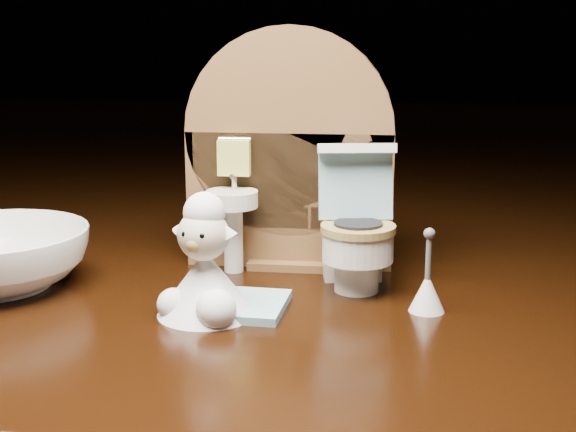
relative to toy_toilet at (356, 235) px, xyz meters
name	(u,v)px	position (x,y,z in m)	size (l,w,h in m)	color
backdrop_panel	(288,164)	(-0.04, 0.04, 0.03)	(0.13, 0.05, 0.15)	brown
toy_toilet	(356,235)	(0.00, 0.00, 0.00)	(0.05, 0.06, 0.09)	white
bath_mat	(231,304)	(-0.07, -0.05, -0.03)	(0.06, 0.05, 0.00)	#85B8C8
toilet_brush	(427,290)	(0.04, -0.04, -0.02)	(0.02, 0.02, 0.05)	white
plush_lamb	(205,273)	(-0.08, -0.06, -0.01)	(0.05, 0.05, 0.07)	white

